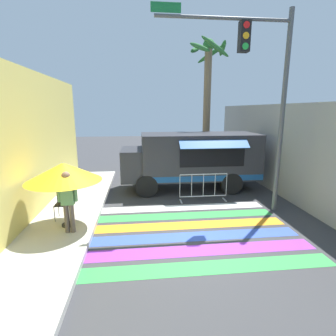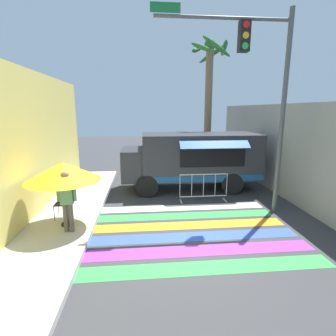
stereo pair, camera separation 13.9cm
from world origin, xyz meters
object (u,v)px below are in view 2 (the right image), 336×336
Objects in this scene: vendor_person at (67,198)px; food_truck at (190,157)px; palm_tree at (209,88)px; folding_chair at (63,200)px; patio_umbrella at (63,172)px; barricade_front at (203,188)px; traffic_signal_pole at (261,79)px.

food_truck is at bearing 32.91° from vendor_person.
palm_tree is (1.52, 2.92, 3.21)m from food_truck.
folding_chair is at bearing 99.37° from vendor_person.
folding_chair is at bearing -145.49° from food_truck.
vendor_person is (-4.20, -4.27, -0.29)m from food_truck.
folding_chair is at bearing 112.31° from patio_umbrella.
folding_chair is at bearing -163.23° from barricade_front.
vendor_person is 0.25× the size of palm_tree.
food_truck is 1.95m from barricade_front.
food_truck is 5.99m from vendor_person.
barricade_front is 0.27× the size of palm_tree.
traffic_signal_pole is at bearing -58.91° from food_truck.
food_truck is at bearing 98.75° from barricade_front.
palm_tree is at bearing 46.95° from folding_chair.
palm_tree is at bearing 74.84° from barricade_front.
food_truck is 2.82× the size of patio_umbrella.
barricade_front is (-1.49, 1.20, -3.97)m from traffic_signal_pole.
patio_umbrella is 1.21× the size of vendor_person.
traffic_signal_pole is at bearing -38.86° from barricade_front.
food_truck is 5.82m from patio_umbrella.
food_truck reaches higher than barricade_front.
vendor_person is at bearing -150.13° from barricade_front.
folding_chair and barricade_front have the same top height.
traffic_signal_pole is 6.96m from vendor_person.
traffic_signal_pole is 4.41m from barricade_front.
food_truck is 5.67m from folding_chair.
palm_tree is (1.25, 4.63, 4.12)m from barricade_front.
barricade_front is at bearing -81.25° from food_truck.
patio_umbrella reaches higher than vendor_person.
vendor_person is 9.83m from palm_tree.
folding_chair is 0.54× the size of vendor_person.
vendor_person is (-5.95, -1.36, -3.35)m from traffic_signal_pole.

